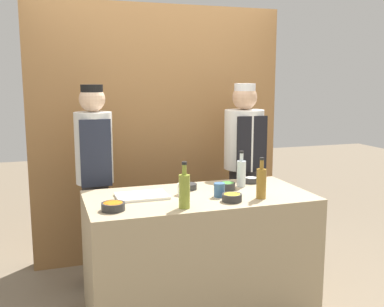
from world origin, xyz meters
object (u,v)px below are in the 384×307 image
(bottle_vinegar, at_px, (261,182))
(bottle_oil, at_px, (184,190))
(cutting_board, at_px, (142,196))
(bottle_clear, at_px, (241,173))
(sauce_bowl_green, at_px, (227,186))
(cup_cream, at_px, (183,189))
(sauce_bowl_purple, at_px, (188,186))
(sauce_bowl_yellow, at_px, (232,197))
(chef_right, at_px, (243,168))
(chef_left, at_px, (95,177))
(cup_blue, at_px, (219,190))
(sauce_bowl_white, at_px, (251,180))
(sauce_bowl_orange, at_px, (113,206))

(bottle_vinegar, height_order, bottle_oil, bottle_oil)
(cutting_board, bearing_deg, bottle_vinegar, -20.13)
(bottle_clear, bearing_deg, sauce_bowl_green, -155.49)
(cutting_board, height_order, cup_cream, cup_cream)
(sauce_bowl_green, height_order, cutting_board, sauce_bowl_green)
(sauce_bowl_purple, xyz_separation_m, bottle_oil, (-0.18, -0.47, 0.10))
(sauce_bowl_yellow, distance_m, chef_right, 1.05)
(sauce_bowl_purple, distance_m, bottle_vinegar, 0.59)
(sauce_bowl_purple, distance_m, chef_left, 0.81)
(bottle_clear, xyz_separation_m, cup_cream, (-0.50, -0.09, -0.07))
(sauce_bowl_yellow, xyz_separation_m, cup_blue, (-0.04, 0.14, 0.02))
(sauce_bowl_yellow, relative_size, sauce_bowl_white, 1.24)
(sauce_bowl_yellow, relative_size, chef_right, 0.08)
(cup_blue, bearing_deg, sauce_bowl_green, 51.72)
(sauce_bowl_white, relative_size, cutting_board, 0.31)
(sauce_bowl_orange, relative_size, bottle_vinegar, 0.52)
(cup_cream, bearing_deg, chef_right, 39.21)
(sauce_bowl_white, bearing_deg, cutting_board, -170.25)
(sauce_bowl_purple, height_order, bottle_oil, bottle_oil)
(cutting_board, relative_size, chef_right, 0.21)
(sauce_bowl_green, xyz_separation_m, sauce_bowl_orange, (-0.90, -0.27, -0.00))
(sauce_bowl_orange, distance_m, sauce_bowl_purple, 0.73)
(cutting_board, distance_m, chef_right, 1.24)
(bottle_oil, distance_m, chef_right, 1.30)
(sauce_bowl_white, bearing_deg, chef_right, 72.94)
(sauce_bowl_yellow, bearing_deg, chef_left, 132.07)
(bottle_vinegar, distance_m, bottle_oil, 0.59)
(sauce_bowl_purple, bearing_deg, sauce_bowl_orange, -148.69)
(sauce_bowl_purple, height_order, cup_cream, cup_cream)
(sauce_bowl_purple, relative_size, sauce_bowl_white, 1.19)
(sauce_bowl_green, height_order, sauce_bowl_orange, sauce_bowl_green)
(sauce_bowl_purple, relative_size, chef_left, 0.08)
(sauce_bowl_purple, height_order, bottle_clear, bottle_clear)
(sauce_bowl_purple, xyz_separation_m, bottle_clear, (0.42, -0.04, 0.09))
(sauce_bowl_yellow, height_order, bottle_clear, bottle_clear)
(sauce_bowl_orange, distance_m, sauce_bowl_yellow, 0.81)
(cup_blue, height_order, chef_right, chef_right)
(chef_right, bearing_deg, sauce_bowl_green, -124.27)
(sauce_bowl_white, height_order, bottle_vinegar, bottle_vinegar)
(sauce_bowl_yellow, bearing_deg, sauce_bowl_white, 51.34)
(cup_cream, height_order, cup_blue, cup_blue)
(sauce_bowl_purple, relative_size, bottle_oil, 0.43)
(chef_left, bearing_deg, sauce_bowl_yellow, -47.93)
(sauce_bowl_green, height_order, cup_cream, cup_cream)
(cup_cream, xyz_separation_m, cup_blue, (0.23, -0.14, 0.01))
(cup_cream, bearing_deg, sauce_bowl_white, 15.34)
(sauce_bowl_purple, xyz_separation_m, sauce_bowl_white, (0.55, 0.04, 0.00))
(sauce_bowl_orange, relative_size, bottle_clear, 0.54)
(sauce_bowl_green, relative_size, sauce_bowl_purple, 0.90)
(sauce_bowl_orange, bearing_deg, sauce_bowl_green, 16.74)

